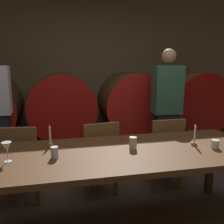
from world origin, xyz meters
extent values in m
cube|color=brown|center=(0.00, 2.74, 1.39)|extent=(5.94, 0.24, 2.78)
cube|color=brown|center=(0.00, 2.19, 0.19)|extent=(5.34, 0.90, 0.38)
cylinder|color=brown|center=(-0.57, 2.19, 0.86)|extent=(0.97, 0.87, 0.97)
cylinder|color=#9E1411|center=(-0.57, 1.74, 0.86)|extent=(0.99, 0.03, 0.99)
cylinder|color=#9E1411|center=(-0.57, 2.64, 0.86)|extent=(0.99, 0.03, 0.99)
cylinder|color=#2D2D33|center=(-0.57, 2.19, 0.86)|extent=(0.98, 0.04, 0.98)
cylinder|color=brown|center=(0.55, 2.19, 0.86)|extent=(0.97, 0.87, 0.97)
cylinder|color=#B21C16|center=(0.55, 1.74, 0.86)|extent=(0.99, 0.03, 0.99)
cylinder|color=#B21C16|center=(0.55, 2.64, 0.86)|extent=(0.99, 0.03, 0.99)
cylinder|color=#2D2D33|center=(0.55, 2.19, 0.86)|extent=(0.98, 0.04, 0.98)
cylinder|color=brown|center=(1.64, 2.19, 0.86)|extent=(0.97, 0.87, 0.97)
cylinder|color=maroon|center=(1.64, 1.74, 0.86)|extent=(0.99, 0.03, 0.99)
cylinder|color=maroon|center=(1.64, 2.64, 0.86)|extent=(0.99, 0.03, 0.99)
cylinder|color=#2D2D33|center=(1.64, 2.19, 0.86)|extent=(0.98, 0.04, 0.98)
cube|color=#4C2D16|center=(-0.22, 0.30, 0.74)|extent=(2.75, 0.93, 0.05)
cube|color=#4C2D16|center=(1.07, 0.70, 0.36)|extent=(0.07, 0.07, 0.72)
cube|color=brown|center=(-1.03, 1.06, 0.44)|extent=(0.44, 0.44, 0.04)
cube|color=brown|center=(-1.05, 0.88, 0.67)|extent=(0.40, 0.08, 0.42)
cube|color=brown|center=(-0.85, 1.21, 0.21)|extent=(0.05, 0.05, 0.42)
cube|color=brown|center=(-1.18, 1.25, 0.21)|extent=(0.05, 0.05, 0.42)
cube|color=brown|center=(-0.88, 0.87, 0.21)|extent=(0.05, 0.05, 0.42)
cube|color=brown|center=(-1.22, 0.91, 0.21)|extent=(0.05, 0.05, 0.42)
cube|color=brown|center=(-0.20, 1.05, 0.44)|extent=(0.45, 0.45, 0.04)
cube|color=brown|center=(-0.17, 0.87, 0.67)|extent=(0.40, 0.09, 0.42)
cube|color=brown|center=(-0.05, 1.24, 0.21)|extent=(0.05, 0.05, 0.42)
cube|color=brown|center=(-0.39, 1.19, 0.21)|extent=(0.05, 0.05, 0.42)
cube|color=brown|center=(-0.01, 0.90, 0.21)|extent=(0.05, 0.05, 0.42)
cube|color=brown|center=(-0.34, 0.86, 0.21)|extent=(0.05, 0.05, 0.42)
cube|color=brown|center=(0.61, 1.04, 0.44)|extent=(0.40, 0.40, 0.04)
cube|color=brown|center=(0.61, 0.86, 0.67)|extent=(0.40, 0.04, 0.42)
cube|color=brown|center=(0.78, 1.21, 0.21)|extent=(0.04, 0.04, 0.42)
cube|color=brown|center=(0.44, 1.21, 0.21)|extent=(0.04, 0.04, 0.42)
cube|color=brown|center=(0.78, 0.87, 0.21)|extent=(0.04, 0.04, 0.42)
cube|color=brown|center=(0.44, 0.87, 0.21)|extent=(0.04, 0.04, 0.42)
cube|color=black|center=(0.83, 1.42, 0.42)|extent=(0.31, 0.22, 0.83)
cube|color=#336047|center=(0.83, 1.42, 1.16)|extent=(0.39, 0.26, 0.65)
sphere|color=tan|center=(0.83, 1.42, 1.60)|extent=(0.20, 0.20, 0.20)
cylinder|color=olive|center=(-0.71, 0.57, 0.78)|extent=(0.05, 0.05, 0.02)
cylinder|color=#EDE5CC|center=(-0.71, 0.57, 0.87)|extent=(0.02, 0.02, 0.16)
cone|color=yellow|center=(-0.71, 0.57, 0.96)|extent=(0.01, 0.01, 0.02)
cylinder|color=olive|center=(0.61, 0.31, 0.78)|extent=(0.05, 0.05, 0.02)
cylinder|color=#EDE5CC|center=(0.61, 0.31, 0.87)|extent=(0.02, 0.02, 0.16)
cone|color=yellow|center=(0.61, 0.31, 0.97)|extent=(0.01, 0.01, 0.02)
cylinder|color=white|center=(-1.03, 0.26, 0.77)|extent=(0.06, 0.06, 0.00)
cylinder|color=white|center=(-1.03, 0.26, 0.81)|extent=(0.01, 0.01, 0.09)
cone|color=white|center=(-1.03, 0.26, 0.89)|extent=(0.08, 0.08, 0.07)
cylinder|color=silver|center=(-0.67, 0.26, 0.81)|extent=(0.06, 0.06, 0.10)
cylinder|color=beige|center=(0.02, 0.33, 0.82)|extent=(0.07, 0.07, 0.11)
cylinder|color=white|center=(0.75, 0.19, 0.80)|extent=(0.07, 0.07, 0.08)
camera|label=1|loc=(-0.62, -1.73, 1.55)|focal=40.34mm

